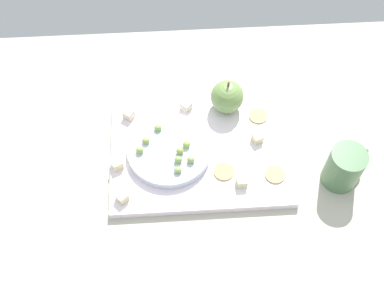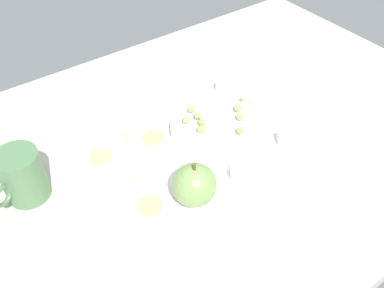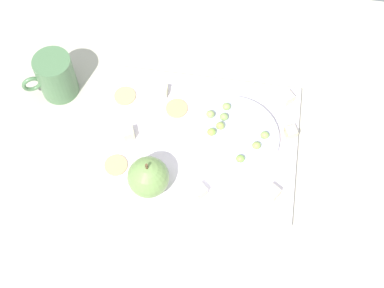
{
  "view_description": "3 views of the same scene",
  "coord_description": "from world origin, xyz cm",
  "px_view_note": "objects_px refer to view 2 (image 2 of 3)",
  "views": [
    {
      "loc": [
        7.09,
        52.76,
        94.58
      ],
      "look_at": [
        3.78,
        -1.65,
        8.91
      ],
      "focal_mm": 44.62,
      "sensor_mm": 36.0,
      "label": 1
    },
    {
      "loc": [
        -30.3,
        -47.96,
        60.81
      ],
      "look_at": [
        1.49,
        -3.51,
        8.5
      ],
      "focal_mm": 37.81,
      "sensor_mm": 36.0,
      "label": 2
    },
    {
      "loc": [
        9.15,
        -53.73,
        101.06
      ],
      "look_at": [
        1.78,
        -4.82,
        9.35
      ],
      "focal_mm": 52.9,
      "sensor_mm": 36.0,
      "label": 3
    }
  ],
  "objects_px": {
    "cheese_cube_0": "(221,85)",
    "cracker_1": "(153,138)",
    "grape_2": "(202,122)",
    "cheese_cube_4": "(237,172)",
    "cracker_0": "(101,156)",
    "cracker_2": "(149,206)",
    "apple_whole": "(194,185)",
    "cheese_cube_5": "(283,138)",
    "serving_dish": "(216,128)",
    "grape_4": "(240,131)",
    "grape_6": "(238,108)",
    "grape_7": "(191,109)",
    "cup": "(22,176)",
    "grape_5": "(186,120)",
    "cheese_cube_2": "(129,133)",
    "platter": "(190,150)",
    "grape_1": "(240,117)",
    "grape_0": "(201,129)",
    "cheese_cube_3": "(248,101)",
    "grape_3": "(198,116)",
    "cheese_cube_1": "(135,176)"
  },
  "relations": [
    {
      "from": "cheese_cube_0",
      "to": "cracker_1",
      "type": "xyz_separation_m",
      "value": [
        -0.21,
        -0.05,
        -0.01
      ]
    },
    {
      "from": "grape_2",
      "to": "cracker_1",
      "type": "bearing_deg",
      "value": 155.14
    },
    {
      "from": "cheese_cube_4",
      "to": "cracker_0",
      "type": "bearing_deg",
      "value": 133.66
    },
    {
      "from": "cheese_cube_4",
      "to": "cracker_2",
      "type": "relative_size",
      "value": 0.48
    },
    {
      "from": "apple_whole",
      "to": "cheese_cube_0",
      "type": "xyz_separation_m",
      "value": [
        0.23,
        0.22,
        -0.03
      ]
    },
    {
      "from": "cheese_cube_4",
      "to": "cheese_cube_5",
      "type": "relative_size",
      "value": 1.0
    },
    {
      "from": "cracker_0",
      "to": "cracker_2",
      "type": "distance_m",
      "value": 0.15
    },
    {
      "from": "cracker_1",
      "to": "cracker_0",
      "type": "bearing_deg",
      "value": 172.83
    },
    {
      "from": "serving_dish",
      "to": "cracker_2",
      "type": "height_order",
      "value": "serving_dish"
    },
    {
      "from": "grape_4",
      "to": "grape_6",
      "type": "xyz_separation_m",
      "value": [
        0.04,
        0.06,
        0.0
      ]
    },
    {
      "from": "grape_4",
      "to": "grape_7",
      "type": "distance_m",
      "value": 0.11
    },
    {
      "from": "serving_dish",
      "to": "cup",
      "type": "distance_m",
      "value": 0.37
    },
    {
      "from": "serving_dish",
      "to": "grape_5",
      "type": "relative_size",
      "value": 11.09
    },
    {
      "from": "cheese_cube_2",
      "to": "cracker_2",
      "type": "bearing_deg",
      "value": -108.74
    },
    {
      "from": "cheese_cube_5",
      "to": "cheese_cube_2",
      "type": "bearing_deg",
      "value": 141.62
    },
    {
      "from": "platter",
      "to": "grape_1",
      "type": "relative_size",
      "value": 23.71
    },
    {
      "from": "cheese_cube_4",
      "to": "grape_0",
      "type": "height_order",
      "value": "grape_0"
    },
    {
      "from": "cheese_cube_5",
      "to": "cheese_cube_3",
      "type": "bearing_deg",
      "value": 79.91
    },
    {
      "from": "cheese_cube_2",
      "to": "grape_4",
      "type": "height_order",
      "value": "grape_4"
    },
    {
      "from": "cheese_cube_2",
      "to": "cheese_cube_4",
      "type": "distance_m",
      "value": 0.23
    },
    {
      "from": "grape_5",
      "to": "cheese_cube_5",
      "type": "bearing_deg",
      "value": -46.04
    },
    {
      "from": "grape_3",
      "to": "cracker_1",
      "type": "bearing_deg",
      "value": 167.75
    },
    {
      "from": "grape_4",
      "to": "grape_5",
      "type": "height_order",
      "value": "grape_5"
    },
    {
      "from": "apple_whole",
      "to": "cracker_1",
      "type": "height_order",
      "value": "apple_whole"
    },
    {
      "from": "cracker_0",
      "to": "grape_2",
      "type": "xyz_separation_m",
      "value": [
        0.2,
        -0.06,
        0.03
      ]
    },
    {
      "from": "serving_dish",
      "to": "grape_5",
      "type": "distance_m",
      "value": 0.06
    },
    {
      "from": "platter",
      "to": "grape_3",
      "type": "xyz_separation_m",
      "value": [
        0.05,
        0.04,
        0.04
      ]
    },
    {
      "from": "apple_whole",
      "to": "cracker_2",
      "type": "relative_size",
      "value": 1.74
    },
    {
      "from": "cheese_cube_2",
      "to": "cheese_cube_3",
      "type": "relative_size",
      "value": 1.0
    },
    {
      "from": "grape_6",
      "to": "cup",
      "type": "distance_m",
      "value": 0.43
    },
    {
      "from": "grape_4",
      "to": "grape_3",
      "type": "bearing_deg",
      "value": 115.73
    },
    {
      "from": "apple_whole",
      "to": "grape_2",
      "type": "xyz_separation_m",
      "value": [
        0.11,
        0.13,
        -0.01
      ]
    },
    {
      "from": "cracker_0",
      "to": "grape_7",
      "type": "bearing_deg",
      "value": -2.78
    },
    {
      "from": "grape_7",
      "to": "cup",
      "type": "xyz_separation_m",
      "value": [
        -0.34,
        0.02,
        0.0
      ]
    },
    {
      "from": "cheese_cube_0",
      "to": "grape_7",
      "type": "bearing_deg",
      "value": -157.91
    },
    {
      "from": "cheese_cube_2",
      "to": "grape_6",
      "type": "bearing_deg",
      "value": -20.74
    },
    {
      "from": "cheese_cube_3",
      "to": "grape_4",
      "type": "distance_m",
      "value": 0.12
    },
    {
      "from": "cracker_1",
      "to": "apple_whole",
      "type": "bearing_deg",
      "value": -97.41
    },
    {
      "from": "cheese_cube_5",
      "to": "grape_3",
      "type": "relative_size",
      "value": 1.29
    },
    {
      "from": "cheese_cube_5",
      "to": "grape_2",
      "type": "xyz_separation_m",
      "value": [
        -0.11,
        0.11,
        0.02
      ]
    },
    {
      "from": "cheese_cube_3",
      "to": "grape_2",
      "type": "relative_size",
      "value": 1.29
    },
    {
      "from": "cheese_cube_4",
      "to": "grape_5",
      "type": "distance_m",
      "value": 0.15
    },
    {
      "from": "apple_whole",
      "to": "cheese_cube_2",
      "type": "height_order",
      "value": "apple_whole"
    },
    {
      "from": "apple_whole",
      "to": "cheese_cube_3",
      "type": "relative_size",
      "value": 3.58
    },
    {
      "from": "cheese_cube_5",
      "to": "cracker_0",
      "type": "height_order",
      "value": "cheese_cube_5"
    },
    {
      "from": "cheese_cube_1",
      "to": "cracker_0",
      "type": "distance_m",
      "value": 0.09
    },
    {
      "from": "cheese_cube_3",
      "to": "grape_0",
      "type": "relative_size",
      "value": 1.29
    },
    {
      "from": "cheese_cube_4",
      "to": "cracker_2",
      "type": "bearing_deg",
      "value": 168.73
    },
    {
      "from": "cheese_cube_5",
      "to": "cracker_2",
      "type": "xyz_separation_m",
      "value": [
        -0.29,
        0.02,
        -0.01
      ]
    },
    {
      "from": "cracker_0",
      "to": "grape_7",
      "type": "relative_size",
      "value": 2.65
    }
  ]
}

